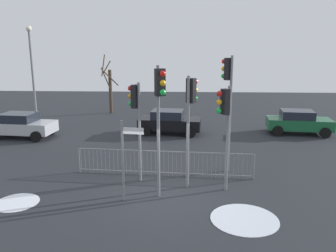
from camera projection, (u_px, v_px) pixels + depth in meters
ground_plane at (161, 195)px, 12.32m from camera, size 60.00×60.00×0.00m
traffic_light_rear_right at (191, 106)px, 12.47m from camera, size 0.44×0.49×4.25m
traffic_light_rear_left at (225, 115)px, 12.11m from camera, size 0.53×0.40×3.91m
traffic_light_mid_left at (160, 103)px, 11.36m from camera, size 0.40×0.53×4.66m
traffic_light_mid_right at (136, 109)px, 13.15m from camera, size 0.51×0.42×3.94m
traffic_light_foreground_left at (228, 88)px, 14.06m from camera, size 0.47×0.47×4.92m
direction_sign_post at (125, 156)px, 11.55m from camera, size 0.79×0.14×2.87m
pedestrian_guard_railing at (164, 163)px, 14.12m from camera, size 7.37×0.56×1.07m
car_silver_mid at (21, 125)px, 20.13m from camera, size 3.95×2.24×1.47m
car_black_trailing at (169, 121)px, 21.08m from camera, size 3.96×2.26×1.47m
car_green_far at (298, 122)px, 21.03m from camera, size 3.97×2.30×1.47m
street_lamp at (32, 67)px, 21.33m from camera, size 0.36×0.36×6.55m
bare_tree_left at (110, 88)px, 27.48m from camera, size 1.46×1.34×4.72m
snow_patch_kerb at (17, 203)px, 11.72m from camera, size 1.51×1.51×0.01m
snow_patch_island at (244, 219)px, 10.58m from camera, size 2.12×2.12×0.01m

